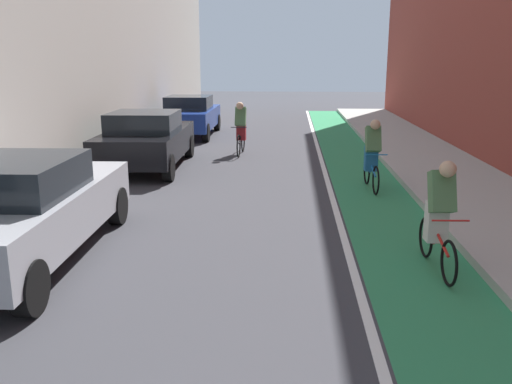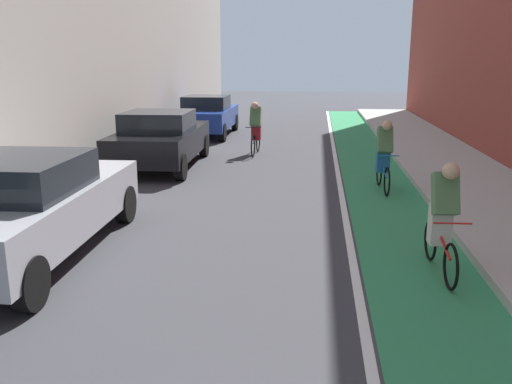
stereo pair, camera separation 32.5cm
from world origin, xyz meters
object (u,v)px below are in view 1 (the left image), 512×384
(parked_sedan_black, at_px, (146,139))
(cyclist_trailing, at_px, (372,154))
(parked_sedan_blue, at_px, (190,115))
(cyclist_mid, at_px, (439,215))
(parked_sedan_silver, at_px, (20,208))
(cyclist_far, at_px, (241,127))

(parked_sedan_black, bearing_deg, cyclist_trailing, -20.29)
(parked_sedan_black, bearing_deg, parked_sedan_blue, 90.01)
(parked_sedan_black, height_order, cyclist_mid, cyclist_mid)
(parked_sedan_blue, relative_size, cyclist_trailing, 2.60)
(parked_sedan_blue, bearing_deg, parked_sedan_black, -89.99)
(parked_sedan_silver, bearing_deg, parked_sedan_black, 90.00)
(cyclist_far, bearing_deg, parked_sedan_blue, 119.68)
(parked_sedan_silver, distance_m, parked_sedan_black, 6.96)
(parked_sedan_blue, height_order, cyclist_trailing, cyclist_trailing)
(parked_sedan_silver, bearing_deg, cyclist_trailing, 40.46)
(cyclist_mid, relative_size, cyclist_far, 0.95)
(cyclist_far, bearing_deg, parked_sedan_silver, -104.11)
(parked_sedan_black, xyz_separation_m, parked_sedan_blue, (-0.00, 6.41, -0.00))
(parked_sedan_blue, distance_m, cyclist_trailing, 10.25)
(cyclist_mid, distance_m, cyclist_trailing, 4.86)
(cyclist_mid, xyz_separation_m, cyclist_trailing, (-0.22, 4.86, 0.00))
(cyclist_mid, distance_m, cyclist_far, 9.95)
(parked_sedan_black, height_order, cyclist_trailing, cyclist_trailing)
(cyclist_trailing, relative_size, cyclist_far, 0.97)
(parked_sedan_black, xyz_separation_m, cyclist_trailing, (5.70, -2.11, 0.02))
(parked_sedan_black, height_order, cyclist_far, cyclist_far)
(parked_sedan_silver, relative_size, cyclist_far, 2.72)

